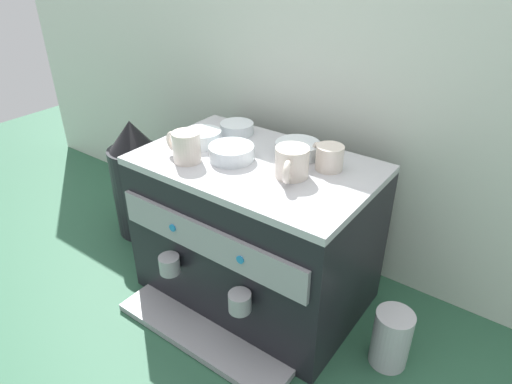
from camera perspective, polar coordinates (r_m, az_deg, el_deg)
ground_plane at (r=1.42m, az=0.00°, el=-12.09°), size 4.00×4.00×0.00m
tiled_backsplash_wall at (r=1.39m, az=7.49°, el=10.15°), size 2.80×0.03×0.97m
espresso_machine at (r=1.29m, az=-0.12°, el=-5.04°), size 0.62×0.50×0.44m
ceramic_cup_0 at (r=1.09m, az=4.49°, el=3.68°), size 0.08×0.12×0.07m
ceramic_cup_1 at (r=1.14m, az=9.12°, el=4.37°), size 0.10×0.07×0.06m
ceramic_cup_2 at (r=1.18m, az=-8.87°, el=5.68°), size 0.11×0.07×0.08m
ceramic_bowl_0 at (r=1.18m, az=-3.11°, el=4.93°), size 0.12×0.12×0.04m
ceramic_bowl_1 at (r=1.28m, az=-6.67°, el=6.80°), size 0.10×0.10×0.04m
ceramic_bowl_2 at (r=1.21m, az=5.26°, el=5.36°), size 0.12×0.12×0.04m
ceramic_bowl_3 at (r=1.34m, az=-2.42°, el=8.00°), size 0.10×0.10×0.03m
coffee_grinder at (r=1.62m, az=-14.66°, el=1.40°), size 0.18×0.18×0.42m
milk_pitcher at (r=1.23m, az=16.65°, el=-17.24°), size 0.09×0.09×0.16m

